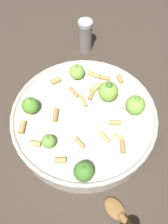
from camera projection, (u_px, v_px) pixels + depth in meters
The scene contains 3 objects.
ground_plane at pixel (84, 127), 0.64m from camera, with size 2.40×2.40×0.00m, color #42382D.
cooking_pan at pixel (84, 119), 0.61m from camera, with size 0.34×0.34×0.12m.
pepper_shaker at pixel (85, 36), 0.75m from camera, with size 0.04×0.04×0.10m.
Camera 1 is at (0.19, 0.25, 0.56)m, focal length 40.39 mm.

